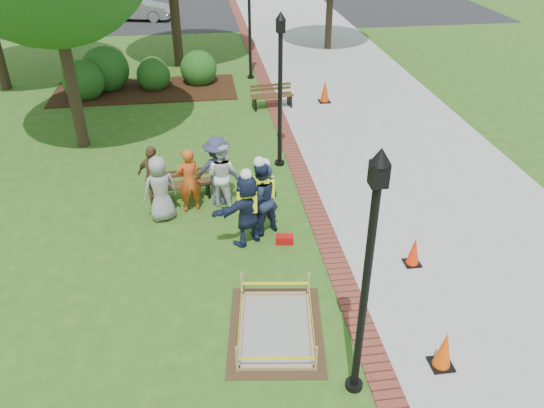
{
  "coord_description": "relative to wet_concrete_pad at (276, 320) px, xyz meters",
  "views": [
    {
      "loc": [
        -0.86,
        -8.55,
        6.98
      ],
      "look_at": [
        0.5,
        1.2,
        1.0
      ],
      "focal_mm": 35.0,
      "sensor_mm": 36.0,
      "label": 1
    }
  ],
  "objects": [
    {
      "name": "ground",
      "position": [
        -0.18,
        1.56,
        -0.23
      ],
      "size": [
        100.0,
        100.0,
        0.0
      ],
      "primitive_type": "plane",
      "color": "#285116",
      "rests_on": "ground"
    },
    {
      "name": "sidewalk",
      "position": [
        4.82,
        11.56,
        -0.22
      ],
      "size": [
        6.0,
        60.0,
        0.02
      ],
      "primitive_type": "cube",
      "color": "#9E9E99",
      "rests_on": "ground"
    },
    {
      "name": "brick_edging",
      "position": [
        1.57,
        11.56,
        -0.22
      ],
      "size": [
        0.5,
        60.0,
        0.03
      ],
      "primitive_type": "cube",
      "color": "maroon",
      "rests_on": "ground"
    },
    {
      "name": "mulch_bed",
      "position": [
        -3.18,
        13.56,
        -0.21
      ],
      "size": [
        7.0,
        3.0,
        0.05
      ],
      "primitive_type": "cube",
      "color": "#381E0F",
      "rests_on": "ground"
    },
    {
      "name": "parking_lot",
      "position": [
        -0.18,
        28.56,
        -0.23
      ],
      "size": [
        36.0,
        12.0,
        0.01
      ],
      "primitive_type": "cube",
      "color": "black",
      "rests_on": "ground"
    },
    {
      "name": "wet_concrete_pad",
      "position": [
        0.0,
        0.0,
        0.0
      ],
      "size": [
        1.99,
        2.51,
        0.55
      ],
      "color": "#47331E",
      "rests_on": "ground"
    },
    {
      "name": "bench_near",
      "position": [
        -1.62,
        5.01,
        -0.0
      ],
      "size": [
        1.39,
        0.64,
        0.73
      ],
      "color": "brown",
      "rests_on": "ground"
    },
    {
      "name": "bench_far",
      "position": [
        1.47,
        11.07,
        0.03
      ],
      "size": [
        1.55,
        0.66,
        0.81
      ],
      "color": "#51381B",
      "rests_on": "ground"
    },
    {
      "name": "cone_front",
      "position": [
        2.63,
        -1.22,
        0.13
      ],
      "size": [
        0.38,
        0.38,
        0.76
      ],
      "color": "black",
      "rests_on": "ground"
    },
    {
      "name": "cone_back",
      "position": [
        3.16,
        1.52,
        0.09
      ],
      "size": [
        0.35,
        0.35,
        0.68
      ],
      "color": "black",
      "rests_on": "ground"
    },
    {
      "name": "cone_far",
      "position": [
        3.47,
        11.34,
        0.17
      ],
      "size": [
        0.42,
        0.42,
        0.84
      ],
      "color": "black",
      "rests_on": "ground"
    },
    {
      "name": "toolbox",
      "position": [
        0.59,
        2.67,
        -0.14
      ],
      "size": [
        0.42,
        0.28,
        0.2
      ],
      "primitive_type": "cube",
      "rotation": [
        0.0,
        0.0,
        -0.15
      ],
      "color": "#AB0D0D",
      "rests_on": "ground"
    },
    {
      "name": "lamp_near",
      "position": [
        1.07,
        -1.44,
        2.25
      ],
      "size": [
        0.28,
        0.28,
        4.26
      ],
      "color": "black",
      "rests_on": "ground"
    },
    {
      "name": "lamp_mid",
      "position": [
        1.07,
        6.56,
        2.25
      ],
      "size": [
        0.28,
        0.28,
        4.26
      ],
      "color": "black",
      "rests_on": "ground"
    },
    {
      "name": "lamp_far",
      "position": [
        1.07,
        14.56,
        2.25
      ],
      "size": [
        0.28,
        0.28,
        4.26
      ],
      "color": "black",
      "rests_on": "ground"
    },
    {
      "name": "shrub_a",
      "position": [
        -5.35,
        13.07,
        -0.23
      ],
      "size": [
        1.54,
        1.54,
        1.54
      ],
      "primitive_type": "sphere",
      "color": "#194A15",
      "rests_on": "ground"
    },
    {
      "name": "shrub_b",
      "position": [
        -4.66,
        13.99,
        -0.23
      ],
      "size": [
        1.82,
        1.82,
        1.82
      ],
      "primitive_type": "sphere",
      "color": "#194A15",
      "rests_on": "ground"
    },
    {
      "name": "shrub_c",
      "position": [
        -2.83,
        13.75,
        -0.23
      ],
      "size": [
        1.3,
        1.3,
        1.3
      ],
      "primitive_type": "sphere",
      "color": "#194A15",
      "rests_on": "ground"
    },
    {
      "name": "shrub_d",
      "position": [
        -1.07,
        14.13,
        -0.23
      ],
      "size": [
        1.44,
        1.44,
        1.44
      ],
      "primitive_type": "sphere",
      "color": "#194A15",
      "rests_on": "ground"
    },
    {
      "name": "shrub_e",
      "position": [
        -2.91,
        14.62,
        -0.23
      ],
      "size": [
        1.12,
        1.12,
        1.12
      ],
      "primitive_type": "sphere",
      "color": "#194A15",
      "rests_on": "ground"
    },
    {
      "name": "casual_person_a",
      "position": [
        -2.16,
        4.11,
        0.58
      ],
      "size": [
        0.61,
        0.49,
        1.64
      ],
      "color": "gray",
      "rests_on": "ground"
    },
    {
      "name": "casual_person_b",
      "position": [
        -1.49,
        4.41,
        0.59
      ],
      "size": [
        0.61,
        0.49,
        1.65
      ],
      "color": "#C54917",
      "rests_on": "ground"
    },
    {
      "name": "casual_person_c",
      "position": [
        -0.68,
        4.58,
        0.6
      ],
      "size": [
        0.64,
        0.57,
        1.67
      ],
      "color": "silver",
      "rests_on": "ground"
    },
    {
      "name": "casual_person_d",
      "position": [
        -2.33,
        4.74,
        0.57
      ],
      "size": [
        0.61,
        0.56,
        1.61
      ],
      "color": "brown",
      "rests_on": "ground"
    },
    {
      "name": "casual_person_e",
      "position": [
        -0.77,
        4.65,
        0.66
      ],
      "size": [
        0.64,
        0.47,
        1.8
      ],
      "color": "#2F3252",
      "rests_on": "ground"
    },
    {
      "name": "hivis_worker_a",
      "position": [
        -0.23,
        2.83,
        0.69
      ],
      "size": [
        0.65,
        0.57,
        1.86
      ],
      "color": "#192241",
      "rests_on": "ground"
    },
    {
      "name": "hivis_worker_b",
      "position": [
        0.22,
        3.29,
        0.68
      ],
      "size": [
        0.58,
        0.42,
        1.84
      ],
      "color": "#1A2045",
      "rests_on": "ground"
    },
    {
      "name": "hivis_worker_c",
      "position": [
        0.1,
        3.2,
        0.72
      ],
      "size": [
        0.68,
        0.58,
        1.94
      ],
      "color": "#16223A",
      "rests_on": "ground"
    },
    {
      "name": "parked_car_a",
      "position": [
        -8.64,
        25.94,
        -0.23
      ],
      "size": [
        2.44,
        4.8,
        1.51
      ],
      "primitive_type": "imported",
      "rotation": [
        0.0,
        0.0,
        1.48
      ],
      "color": "#272729",
      "rests_on": "ground"
    },
    {
      "name": "parked_car_b",
      "position": [
        -4.44,
        26.34,
        -0.23
      ],
      "size": [
        2.86,
        4.78,
        1.46
      ],
      "primitive_type": "imported",
      "rotation": [
        0.0,
        0.0,
        1.35
      ],
      "color": "gray",
      "rests_on": "ground"
    }
  ]
}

